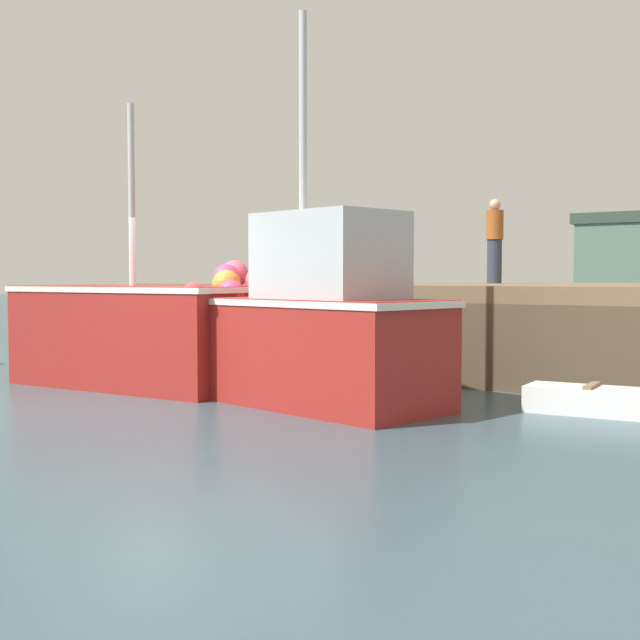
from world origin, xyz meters
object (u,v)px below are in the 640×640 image
rowboat (591,401)px  fishing_boat_near_right (305,327)px  dockworker (495,241)px  fishing_boat_near_left (133,333)px

rowboat → fishing_boat_near_right: bearing=-159.7°
fishing_boat_near_right → rowboat: (3.31, 1.22, -0.83)m
dockworker → rowboat: bearing=-57.6°
fishing_boat_near_right → rowboat: bearing=20.3°
fishing_boat_near_left → dockworker: size_ratio=2.49×
rowboat → dockworker: 7.16m
fishing_boat_near_left → fishing_boat_near_right: bearing=2.2°
fishing_boat_near_left → dockworker: fishing_boat_near_left is taller
fishing_boat_near_right → fishing_boat_near_left: bearing=-177.8°
fishing_boat_near_left → dockworker: 7.75m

